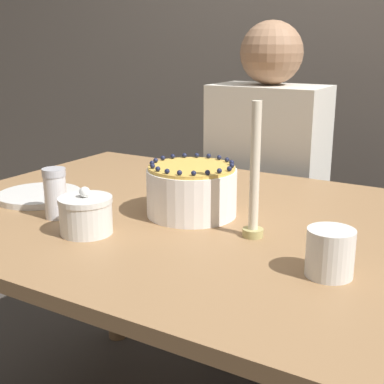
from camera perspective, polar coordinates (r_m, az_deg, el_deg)
wall_behind at (r=2.54m, az=19.56°, el=17.94°), size 8.00×0.05×2.60m
dining_table at (r=1.31m, az=3.81°, el=-7.43°), size 1.56×0.99×0.76m
cake at (r=1.30m, az=0.00°, el=0.17°), size 0.22×0.22×0.13m
sugar_bowl at (r=1.21m, az=-11.24°, el=-2.41°), size 0.12×0.12×0.11m
sugar_shaker at (r=1.32m, az=-14.38°, el=-0.11°), size 0.06×0.06×0.12m
plate_stack at (r=1.51m, az=-15.95°, el=-0.36°), size 0.22×0.22×0.02m
candle at (r=1.15m, az=6.68°, el=0.97°), size 0.05×0.05×0.30m
cup at (r=1.00m, az=14.51°, el=-6.29°), size 0.09×0.09×0.09m
person_man_blue_shirt at (r=2.02m, az=7.82°, el=-2.35°), size 0.40×0.34×1.24m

